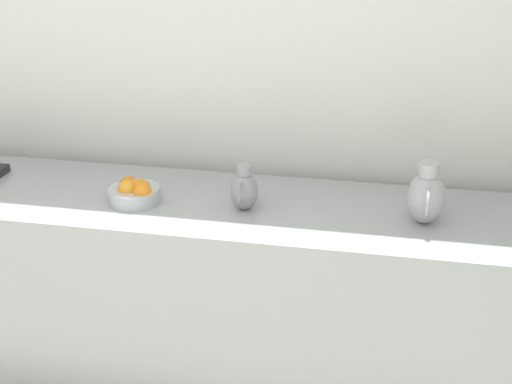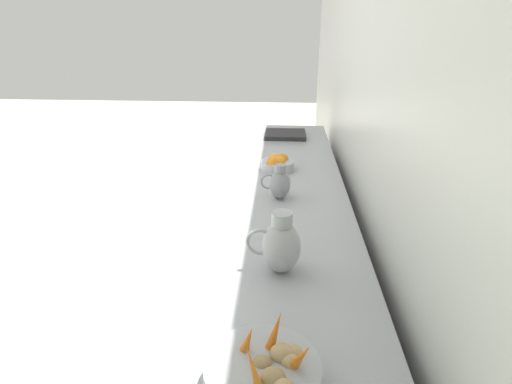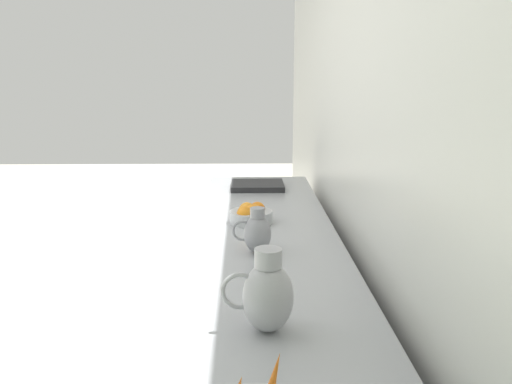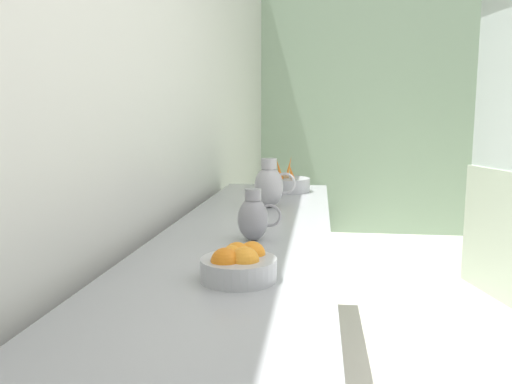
# 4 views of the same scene
# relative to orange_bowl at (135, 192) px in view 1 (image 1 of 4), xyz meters

# --- Properties ---
(tile_wall_left) EXTENTS (0.10, 7.85, 3.00)m
(tile_wall_left) POSITION_rel_orange_bowl_xyz_m (-0.52, 0.92, 0.57)
(tile_wall_left) COLOR silver
(tile_wall_left) RESTS_ON ground_plane
(prep_counter) EXTENTS (0.68, 3.35, 0.88)m
(prep_counter) POSITION_rel_orange_bowl_xyz_m (-0.07, 0.42, -0.49)
(prep_counter) COLOR #9EA0A5
(prep_counter) RESTS_ON ground_plane
(orange_bowl) EXTENTS (0.22, 0.22, 0.10)m
(orange_bowl) POSITION_rel_orange_bowl_xyz_m (0.00, 0.00, 0.00)
(orange_bowl) COLOR #ADAFB5
(orange_bowl) RESTS_ON prep_counter
(metal_pitcher_tall) EXTENTS (0.21, 0.15, 0.25)m
(metal_pitcher_tall) POSITION_rel_orange_bowl_xyz_m (-0.03, 1.19, 0.07)
(metal_pitcher_tall) COLOR #A3A3A8
(metal_pitcher_tall) RESTS_ON prep_counter
(metal_pitcher_short) EXTENTS (0.16, 0.12, 0.19)m
(metal_pitcher_short) POSITION_rel_orange_bowl_xyz_m (-0.02, 0.47, 0.04)
(metal_pitcher_short) COLOR gray
(metal_pitcher_short) RESTS_ON prep_counter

